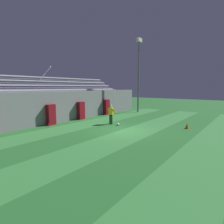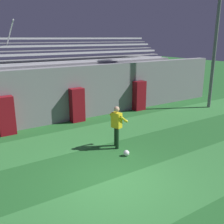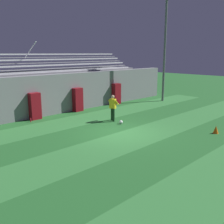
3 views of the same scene
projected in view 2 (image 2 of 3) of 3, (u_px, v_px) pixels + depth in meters
The scene contains 11 objects.
ground_plane at pixel (113, 181), 7.95m from camera, with size 80.00×80.00×0.00m, color #236028.
turf_stripe_mid at pixel (136, 199), 7.06m from camera, with size 28.00×2.45×0.01m, color #337A38.
turf_stripe_far at pixel (63, 141), 10.99m from camera, with size 28.00×2.45×0.01m, color #337A38.
back_wall at pixel (40, 97), 12.78m from camera, with size 24.00×0.60×2.80m, color gray.
padding_pillar_gate_left at pixel (6, 116), 11.57m from camera, with size 0.71×0.44×1.74m, color maroon.
padding_pillar_gate_right at pixel (77, 105), 13.41m from camera, with size 0.71×0.44×1.74m, color maroon.
padding_pillar_far_right at pixel (139, 96), 15.56m from camera, with size 0.71×0.44×1.74m, color maroon.
bleacher_stand at pixel (28, 89), 14.36m from camera, with size 18.00×3.35×5.03m.
floodlight_pole at pixel (219, 11), 14.86m from camera, with size 0.90×0.36×9.11m.
goalkeeper at pixel (117, 124), 10.19m from camera, with size 0.64×0.69×1.67m.
soccer_ball at pixel (126, 153), 9.63m from camera, with size 0.22×0.22×0.22m, color white.
Camera 2 is at (-3.91, -5.89, 4.20)m, focal length 42.00 mm.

